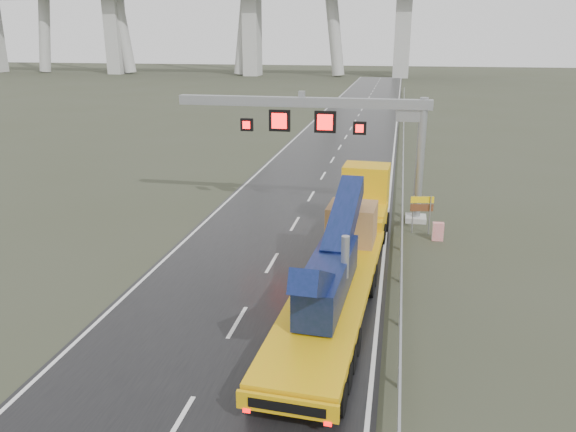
% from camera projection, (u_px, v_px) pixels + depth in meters
% --- Properties ---
extents(ground, '(400.00, 400.00, 0.00)m').
position_uv_depth(ground, '(202.00, 383.00, 17.69)').
color(ground, '#353827').
rests_on(ground, ground).
extents(road, '(11.00, 200.00, 0.02)m').
position_uv_depth(road, '(340.00, 147.00, 55.03)').
color(road, black).
rests_on(road, ground).
extents(guardrail, '(0.20, 140.00, 1.40)m').
position_uv_depth(guardrail, '(403.00, 165.00, 44.35)').
color(guardrail, gray).
rests_on(guardrail, ground).
extents(sign_gantry, '(14.90, 1.20, 7.42)m').
position_uv_depth(sign_gantry, '(337.00, 124.00, 32.38)').
color(sign_gantry, '#B6B6B1').
rests_on(sign_gantry, ground).
extents(heavy_haul_truck, '(3.71, 19.07, 4.45)m').
position_uv_depth(heavy_haul_truck, '(348.00, 240.00, 25.18)').
color(heavy_haul_truck, '#DD9C0C').
rests_on(heavy_haul_truck, ground).
extents(exit_sign_pair, '(1.25, 0.28, 2.16)m').
position_uv_depth(exit_sign_pair, '(422.00, 207.00, 30.69)').
color(exit_sign_pair, '#9A9CA2').
rests_on(exit_sign_pair, ground).
extents(striped_barrier, '(0.60, 0.34, 0.99)m').
position_uv_depth(striped_barrier, '(438.00, 231.00, 29.92)').
color(striped_barrier, red).
rests_on(striped_barrier, ground).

